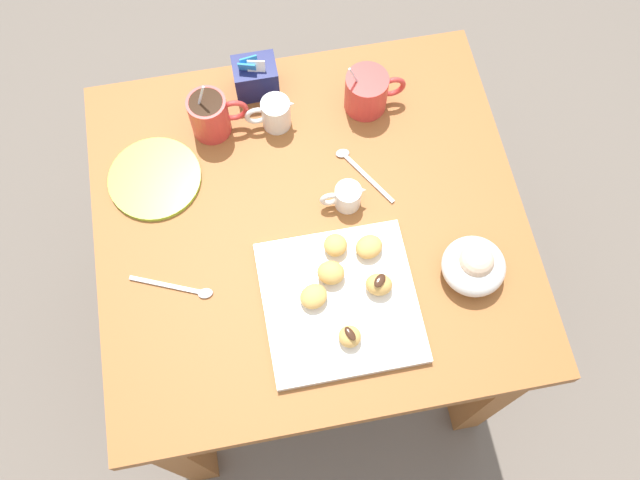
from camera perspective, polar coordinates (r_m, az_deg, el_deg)
ground_plane at (r=2.08m, az=-0.54°, el=-6.96°), size 8.00×8.00×0.00m
dining_table at (r=1.52m, az=-0.74°, el=-0.77°), size 0.85×0.80×0.75m
pastry_plate_square at (r=1.30m, az=1.66°, el=-5.11°), size 0.29×0.29×0.02m
coffee_mug_red_left at (r=1.45m, az=-8.99°, el=10.13°), size 0.12×0.08×0.15m
coffee_mug_red_right at (r=1.47m, az=3.91°, el=12.11°), size 0.13×0.09×0.14m
cream_pitcher_white at (r=1.45m, az=-3.72°, el=10.38°), size 0.10×0.06×0.07m
sugar_caddy at (r=1.50m, az=-5.31°, el=13.17°), size 0.09×0.07×0.11m
ice_cream_bowl at (r=1.33m, az=12.54°, el=-2.03°), size 0.12×0.12×0.09m
chocolate_sauce_pitcher at (r=1.36m, az=2.24°, el=3.62°), size 0.09×0.05×0.06m
saucer_lime_left at (r=1.45m, az=-13.41°, el=4.93°), size 0.19×0.19×0.01m
loose_spoon_near_saucer at (r=1.34m, az=-11.34°, el=-3.91°), size 0.15×0.07×0.01m
loose_spoon_by_plate at (r=1.43m, az=3.18°, el=5.87°), size 0.10×0.14×0.01m
beignet_0 at (r=1.32m, az=4.04°, el=-0.56°), size 0.07×0.06×0.03m
beignet_1 at (r=1.28m, az=-0.53°, el=-4.64°), size 0.07×0.06×0.03m
beignet_2 at (r=1.26m, az=2.46°, el=-7.92°), size 0.06×0.06×0.04m
chocolate_drizzle_2 at (r=1.24m, az=2.49°, el=-7.69°), size 0.02×0.03×0.00m
beignet_3 at (r=1.29m, az=0.90°, el=-2.70°), size 0.06×0.06×0.04m
beignet_4 at (r=1.29m, az=4.86°, el=-3.66°), size 0.06×0.05×0.04m
chocolate_drizzle_4 at (r=1.27m, az=4.94°, el=-3.34°), size 0.03×0.03×0.00m
beignet_5 at (r=1.32m, az=1.27°, el=-0.42°), size 0.06×0.06×0.03m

